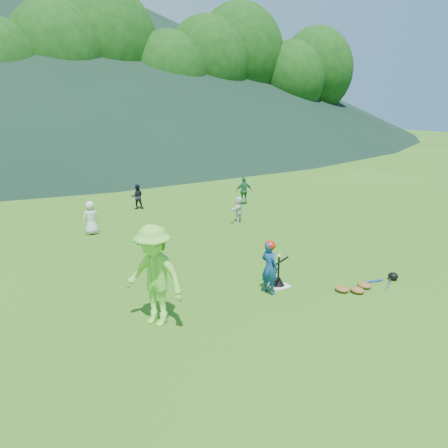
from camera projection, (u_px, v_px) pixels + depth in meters
name	position (u px, v px, depth m)	size (l,w,h in m)	color
ground	(278.00, 286.00, 10.13)	(120.00, 120.00, 0.00)	#2C6116
home_plate	(278.00, 285.00, 10.13)	(0.45, 0.45, 0.02)	silver
baseball	(279.00, 256.00, 9.94)	(0.08, 0.08, 0.08)	white
batter_child	(269.00, 268.00, 9.60)	(0.44, 0.29, 1.20)	navy
adult_coach	(154.00, 276.00, 8.13)	(1.27, 0.73, 1.96)	#74D83F
fielder_a	(91.00, 218.00, 14.06)	(0.53, 0.35, 1.09)	silver
fielder_b	(137.00, 197.00, 17.57)	(0.49, 0.38, 1.01)	black
fielder_c	(244.00, 191.00, 18.30)	(0.68, 0.29, 1.17)	#216E3F
fielder_d	(238.00, 209.00, 15.57)	(0.87, 0.28, 0.93)	silver
batting_tee	(278.00, 281.00, 10.10)	(0.30, 0.30, 0.68)	black
batter_gear	(271.00, 247.00, 9.48)	(0.71, 0.30, 0.56)	#B31C0B
equipment_pile	(365.00, 285.00, 10.00)	(1.80, 0.71, 0.19)	olive
outfield_fence	(56.00, 151.00, 33.31)	(70.07, 0.08, 1.33)	gray
tree_line	(37.00, 54.00, 36.30)	(70.04, 11.40, 14.82)	#382314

